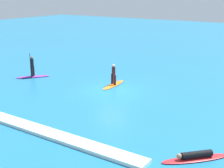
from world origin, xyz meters
name	(u,v)px	position (x,y,z in m)	size (l,w,h in m)	color
ground_plane	(112,90)	(0.00, 0.00, 0.00)	(120.00, 120.00, 0.00)	#1E6B93
surfer_on_purple_board	(33,72)	(-7.96, -0.67, 0.45)	(2.31, 2.60, 2.16)	purple
surfer_on_red_board	(195,157)	(9.00, -6.67, 0.14)	(2.68, 2.81, 0.41)	red
surfer_on_orange_board	(114,80)	(-0.66, 1.21, 0.40)	(0.90, 3.18, 1.74)	orange
wave_crest	(27,126)	(0.00, -8.47, 0.09)	(14.99, 0.90, 0.18)	white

